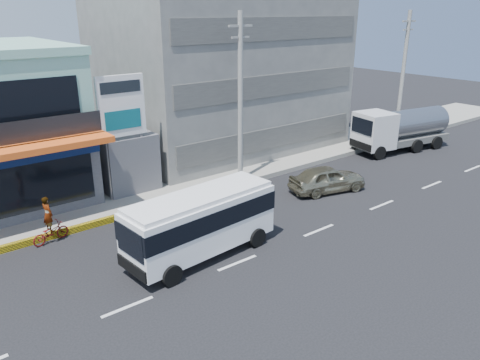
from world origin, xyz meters
The scene contains 12 objects.
ground centered at (0.00, 0.00, 0.00)m, with size 120.00×120.00×0.00m, color black.
sidewalk centered at (5.00, 9.50, 0.15)m, with size 70.00×5.00×0.30m, color gray.
concrete_building centered at (10.00, 15.00, 7.00)m, with size 16.00×12.00×14.00m, color gray.
gap_structure centered at (0.00, 12.00, 1.75)m, with size 3.00×6.00×3.50m, color #49484D.
satellite_dish centered at (0.00, 11.00, 3.58)m, with size 1.50×1.50×0.15m, color slate.
billboard centered at (-0.50, 9.20, 4.93)m, with size 2.60×0.18×6.90m.
utility_pole_near centered at (6.00, 7.40, 5.15)m, with size 1.60×0.30×10.00m.
utility_pole_far centered at (22.00, 7.40, 5.15)m, with size 1.60×0.30×10.00m.
minibus centered at (-0.79, 1.50, 1.70)m, with size 6.97×2.86×2.85m.
sedan centered at (9.20, 3.28, 0.77)m, with size 1.83×4.55×1.55m, color tan.
tanker_truck centered at (19.73, 5.73, 1.68)m, with size 8.21×3.77×3.12m.
motorcycle_rider centered at (-5.53, 6.79, 0.74)m, with size 1.83×1.00×2.23m.
Camera 1 is at (-10.60, -13.65, 10.07)m, focal length 35.00 mm.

